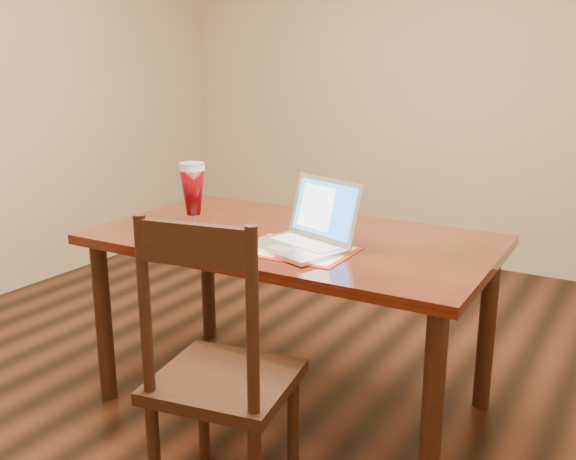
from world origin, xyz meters
The scene contains 3 objects.
ground centered at (0.00, 0.00, 0.00)m, with size 5.00×5.00×0.00m, color black.
dining_table centered at (0.07, 0.10, 0.70)m, with size 1.68×0.97×1.08m.
dining_chair centered at (0.23, -0.62, 0.49)m, with size 0.52×0.50×1.05m.
Camera 1 is at (1.40, -2.14, 1.50)m, focal length 40.00 mm.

